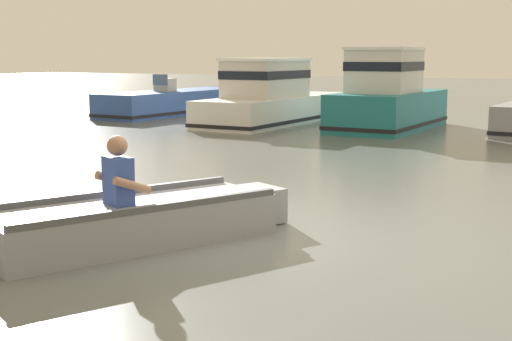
{
  "coord_description": "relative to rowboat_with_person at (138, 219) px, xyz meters",
  "views": [
    {
      "loc": [
        3.81,
        -7.06,
        2.02
      ],
      "look_at": [
        -0.46,
        1.02,
        0.55
      ],
      "focal_mm": 50.23,
      "sensor_mm": 36.0,
      "label": 1
    }
  ],
  "objects": [
    {
      "name": "ground_plane",
      "position": [
        0.9,
        0.92,
        -0.25
      ],
      "size": [
        120.0,
        120.0,
        0.0
      ],
      "primitive_type": "plane",
      "color": "slate"
    },
    {
      "name": "rowboat_with_person",
      "position": [
        0.0,
        0.0,
        0.0
      ],
      "size": [
        2.33,
        3.53,
        1.19
      ],
      "color": "gray",
      "rests_on": "ground"
    },
    {
      "name": "moored_boat_blue",
      "position": [
        -9.52,
        14.64,
        0.14
      ],
      "size": [
        2.14,
        6.63,
        1.4
      ],
      "color": "#2D519E",
      "rests_on": "ground"
    },
    {
      "name": "moored_boat_white",
      "position": [
        -5.0,
        13.27,
        0.47
      ],
      "size": [
        2.21,
        6.71,
        1.95
      ],
      "color": "white",
      "rests_on": "ground"
    },
    {
      "name": "moored_boat_teal",
      "position": [
        -1.33,
        13.03,
        0.58
      ],
      "size": [
        2.18,
        4.81,
        2.24
      ],
      "color": "#1E727A",
      "rests_on": "ground"
    }
  ]
}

